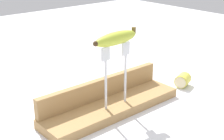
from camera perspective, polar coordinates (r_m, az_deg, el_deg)
name	(u,v)px	position (r m, az deg, el deg)	size (l,w,h in m)	color
ground_plane	(112,111)	(0.95, 0.00, -7.14)	(3.00, 3.00, 0.00)	silver
wooden_board	(112,107)	(0.94, 0.00, -6.43)	(0.43, 0.12, 0.03)	#A87F4C
board_backstop	(101,88)	(0.96, -1.90, -3.16)	(0.43, 0.02, 0.06)	#A87F4C
fork_stand_center	(116,70)	(0.88, 0.67, 0.06)	(0.10, 0.01, 0.18)	silver
banana_raised_center	(116,38)	(0.86, 0.69, 5.54)	(0.16, 0.05, 0.04)	#B2C138
banana_chunk_near	(183,80)	(1.13, 12.17, -1.74)	(0.06, 0.06, 0.04)	#DBD147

